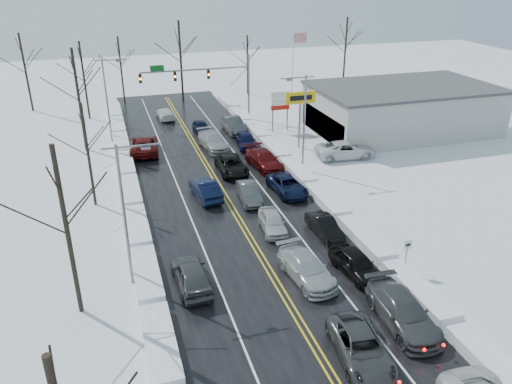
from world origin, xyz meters
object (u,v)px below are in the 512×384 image
object	(u,v)px
traffic_signal_mast	(208,78)
dealership_building	(402,108)
tires_plus_sign	(300,102)
oncoming_car_0	(206,198)
flagpole	(294,65)

from	to	relation	value
traffic_signal_mast	dealership_building	world-z (taller)	traffic_signal_mast
tires_plus_sign	dealership_building	xyz separation A→B (m)	(13.48, 2.01, -2.34)
dealership_building	oncoming_car_0	bearing A→B (deg)	-156.02
traffic_signal_mast	dealership_building	xyz separation A→B (m)	(20.53, -9.99, -2.82)
traffic_signal_mast	tires_plus_sign	bearing A→B (deg)	-59.54
dealership_building	oncoming_car_0	xyz separation A→B (m)	(-25.60, -11.38, -2.66)
traffic_signal_mast	flagpole	distance (m)	11.90
flagpole	oncoming_car_0	bearing A→B (deg)	-125.68
tires_plus_sign	oncoming_car_0	world-z (taller)	tires_plus_sign
tires_plus_sign	oncoming_car_0	xyz separation A→B (m)	(-12.12, -9.38, -4.99)
flagpole	oncoming_car_0	size ratio (longest dim) A/B	2.09
oncoming_car_0	flagpole	bearing A→B (deg)	-131.51
tires_plus_sign	oncoming_car_0	size ratio (longest dim) A/B	1.25
tires_plus_sign	traffic_signal_mast	bearing A→B (deg)	120.46
dealership_building	tires_plus_sign	bearing A→B (deg)	-171.53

